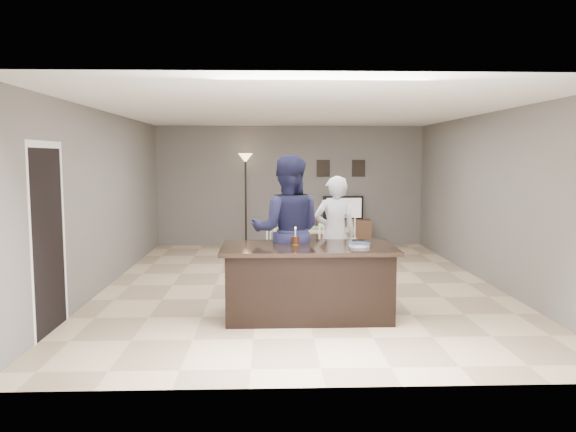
{
  "coord_description": "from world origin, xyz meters",
  "views": [
    {
      "loc": [
        -0.5,
        -8.68,
        2.0
      ],
      "look_at": [
        -0.2,
        -0.3,
        1.12
      ],
      "focal_mm": 35.0,
      "sensor_mm": 36.0,
      "label": 1
    }
  ],
  "objects_px": {
    "dining_table": "(313,235)",
    "plate_stack": "(359,245)",
    "tv_console": "(344,233)",
    "floor_lamp": "(246,175)",
    "television": "(343,208)",
    "kitchen_island": "(308,281)",
    "woman": "(335,234)",
    "man": "(287,231)",
    "birthday_cake": "(295,240)"
  },
  "relations": [
    {
      "from": "kitchen_island",
      "to": "television",
      "type": "xyz_separation_m",
      "value": [
        1.2,
        5.64,
        0.41
      ]
    },
    {
      "from": "birthday_cake",
      "to": "floor_lamp",
      "type": "xyz_separation_m",
      "value": [
        -0.84,
        5.38,
        0.66
      ]
    },
    {
      "from": "television",
      "to": "tv_console",
      "type": "bearing_deg",
      "value": 90.0
    },
    {
      "from": "man",
      "to": "dining_table",
      "type": "height_order",
      "value": "man"
    },
    {
      "from": "kitchen_island",
      "to": "television",
      "type": "distance_m",
      "value": 5.78
    },
    {
      "from": "birthday_cake",
      "to": "plate_stack",
      "type": "bearing_deg",
      "value": -14.5
    },
    {
      "from": "kitchen_island",
      "to": "man",
      "type": "distance_m",
      "value": 0.82
    },
    {
      "from": "tv_console",
      "to": "man",
      "type": "distance_m",
      "value": 5.27
    },
    {
      "from": "plate_stack",
      "to": "kitchen_island",
      "type": "bearing_deg",
      "value": 173.77
    },
    {
      "from": "tv_console",
      "to": "dining_table",
      "type": "height_order",
      "value": "dining_table"
    },
    {
      "from": "man",
      "to": "kitchen_island",
      "type": "bearing_deg",
      "value": 117.93
    },
    {
      "from": "tv_console",
      "to": "plate_stack",
      "type": "xyz_separation_m",
      "value": [
        -0.57,
        -5.64,
        0.62
      ]
    },
    {
      "from": "plate_stack",
      "to": "floor_lamp",
      "type": "bearing_deg",
      "value": 106.17
    },
    {
      "from": "kitchen_island",
      "to": "dining_table",
      "type": "distance_m",
      "value": 3.55
    },
    {
      "from": "dining_table",
      "to": "floor_lamp",
      "type": "xyz_separation_m",
      "value": [
        -1.34,
        1.98,
        1.07
      ]
    },
    {
      "from": "man",
      "to": "birthday_cake",
      "type": "relative_size",
      "value": 9.21
    },
    {
      "from": "tv_console",
      "to": "dining_table",
      "type": "relative_size",
      "value": 0.61
    },
    {
      "from": "plate_stack",
      "to": "dining_table",
      "type": "xyz_separation_m",
      "value": [
        -0.28,
        3.6,
        -0.37
      ]
    },
    {
      "from": "tv_console",
      "to": "plate_stack",
      "type": "distance_m",
      "value": 5.7
    },
    {
      "from": "woman",
      "to": "dining_table",
      "type": "height_order",
      "value": "woman"
    },
    {
      "from": "plate_stack",
      "to": "dining_table",
      "type": "height_order",
      "value": "plate_stack"
    },
    {
      "from": "tv_console",
      "to": "man",
      "type": "relative_size",
      "value": 0.59
    },
    {
      "from": "tv_console",
      "to": "dining_table",
      "type": "xyz_separation_m",
      "value": [
        -0.85,
        -2.04,
        0.25
      ]
    },
    {
      "from": "tv_console",
      "to": "birthday_cake",
      "type": "xyz_separation_m",
      "value": [
        -1.35,
        -5.44,
        0.65
      ]
    },
    {
      "from": "floor_lamp",
      "to": "birthday_cake",
      "type": "bearing_deg",
      "value": -81.14
    },
    {
      "from": "plate_stack",
      "to": "woman",
      "type": "bearing_deg",
      "value": 95.16
    },
    {
      "from": "birthday_cake",
      "to": "floor_lamp",
      "type": "relative_size",
      "value": 0.11
    },
    {
      "from": "man",
      "to": "floor_lamp",
      "type": "distance_m",
      "value": 5.06
    },
    {
      "from": "tv_console",
      "to": "floor_lamp",
      "type": "height_order",
      "value": "floor_lamp"
    },
    {
      "from": "kitchen_island",
      "to": "birthday_cake",
      "type": "height_order",
      "value": "birthday_cake"
    },
    {
      "from": "kitchen_island",
      "to": "floor_lamp",
      "type": "bearing_deg",
      "value": 100.21
    },
    {
      "from": "television",
      "to": "floor_lamp",
      "type": "relative_size",
      "value": 0.44
    },
    {
      "from": "woman",
      "to": "plate_stack",
      "type": "distance_m",
      "value": 1.43
    },
    {
      "from": "floor_lamp",
      "to": "television",
      "type": "bearing_deg",
      "value": 3.21
    },
    {
      "from": "man",
      "to": "dining_table",
      "type": "xyz_separation_m",
      "value": [
        0.59,
        2.98,
        -0.46
      ]
    },
    {
      "from": "woman",
      "to": "dining_table",
      "type": "distance_m",
      "value": 2.21
    },
    {
      "from": "television",
      "to": "man",
      "type": "xyz_separation_m",
      "value": [
        -1.44,
        -5.09,
        0.15
      ]
    },
    {
      "from": "birthday_cake",
      "to": "dining_table",
      "type": "distance_m",
      "value": 3.46
    },
    {
      "from": "kitchen_island",
      "to": "plate_stack",
      "type": "height_order",
      "value": "plate_stack"
    },
    {
      "from": "television",
      "to": "plate_stack",
      "type": "relative_size",
      "value": 3.33
    },
    {
      "from": "dining_table",
      "to": "floor_lamp",
      "type": "height_order",
      "value": "floor_lamp"
    },
    {
      "from": "man",
      "to": "birthday_cake",
      "type": "distance_m",
      "value": 0.43
    },
    {
      "from": "woman",
      "to": "birthday_cake",
      "type": "height_order",
      "value": "woman"
    },
    {
      "from": "dining_table",
      "to": "plate_stack",
      "type": "bearing_deg",
      "value": -65.11
    },
    {
      "from": "television",
      "to": "man",
      "type": "relative_size",
      "value": 0.45
    },
    {
      "from": "birthday_cake",
      "to": "dining_table",
      "type": "bearing_deg",
      "value": 81.64
    },
    {
      "from": "floor_lamp",
      "to": "dining_table",
      "type": "bearing_deg",
      "value": -55.98
    },
    {
      "from": "television",
      "to": "dining_table",
      "type": "relative_size",
      "value": 0.47
    },
    {
      "from": "woman",
      "to": "floor_lamp",
      "type": "distance_m",
      "value": 4.49
    },
    {
      "from": "tv_console",
      "to": "birthday_cake",
      "type": "relative_size",
      "value": 5.45
    }
  ]
}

